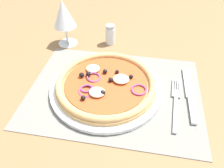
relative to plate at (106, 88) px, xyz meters
The scene contains 8 objects.
ground_plane 3.09cm from the plate, ahead, with size 190.00×140.00×2.40cm, color olive.
placemat 2.37cm from the plate, ahead, with size 44.35×33.02×0.40cm, color slate.
plate is the anchor object (origin of this frame).
pizza 1.61cm from the plate, 157.76° to the right, with size 25.97×25.97×2.68cm.
fork 17.94cm from the plate, ahead, with size 2.70×18.06×0.44cm.
knife 21.56cm from the plate, ahead, with size 2.28×20.03×0.62cm.
wine_glass 28.24cm from the plate, 130.02° to the left, with size 7.20×7.20×14.90cm.
pepper_shaker 23.29cm from the plate, 97.43° to the left, with size 3.20×3.20×6.70cm.
Camera 1 is at (6.40, -40.82, 40.52)cm, focal length 35.27 mm.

